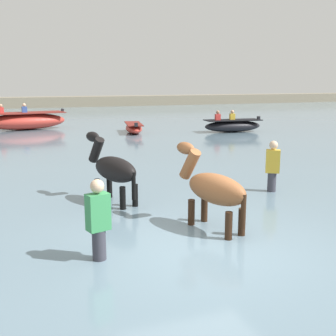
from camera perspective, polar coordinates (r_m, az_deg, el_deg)
The scene contains 10 objects.
ground_plane at distance 7.07m, azimuth 4.95°, elevation -13.45°, with size 120.00×120.00×0.00m, color #666051.
water_surface at distance 16.25m, azimuth -10.32°, elevation 1.62°, with size 90.00×90.00×0.43m, color slate.
horse_lead_chestnut at distance 7.42m, azimuth 6.09°, elevation -3.06°, with size 0.83×1.73×1.89m.
horse_trailing_black at distance 9.06m, azimuth -7.36°, elevation -0.39°, with size 0.94×1.71×1.88m.
boat_near_starboard at distance 23.94m, azimuth -18.56°, elevation 5.99°, with size 4.39×2.23×1.38m.
boat_near_port at distance 21.91m, azimuth 8.65°, elevation 5.64°, with size 3.06×1.33×1.10m.
boat_mid_outer at distance 21.39m, azimuth -4.61°, elevation 5.36°, with size 1.22×2.58×0.61m.
person_wading_mid at distance 6.27m, azimuth -9.28°, elevation -8.30°, with size 0.36×0.28×1.63m.
person_wading_close at distance 10.24m, azimuth 13.80°, elevation -0.66°, with size 0.38×0.34×1.63m.
far_shoreline at distance 43.67m, azimuth -16.99°, elevation 8.17°, with size 80.00×2.40×1.43m, color gray.
Camera 1 is at (-2.79, -5.76, 2.99)m, focal length 45.46 mm.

